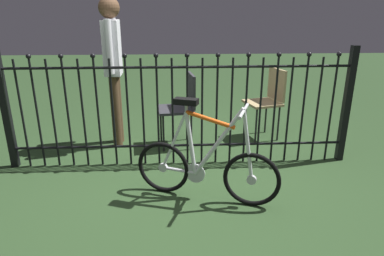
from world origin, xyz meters
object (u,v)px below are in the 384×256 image
chair_charcoal (182,103)px  person_visitor (113,59)px  bicycle (206,166)px  chair_tan (269,97)px

chair_charcoal → person_visitor: (-0.80, 0.08, 0.51)m
chair_charcoal → person_visitor: size_ratio=0.51×
bicycle → chair_tan: size_ratio=1.37×
chair_tan → person_visitor: 1.98m
bicycle → chair_charcoal: size_ratio=1.39×
bicycle → person_visitor: size_ratio=0.71×
chair_charcoal → person_visitor: 0.96m
bicycle → person_visitor: bearing=125.3°
person_visitor → chair_charcoal: bearing=-6.0°
chair_charcoal → bicycle: bearing=-82.5°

